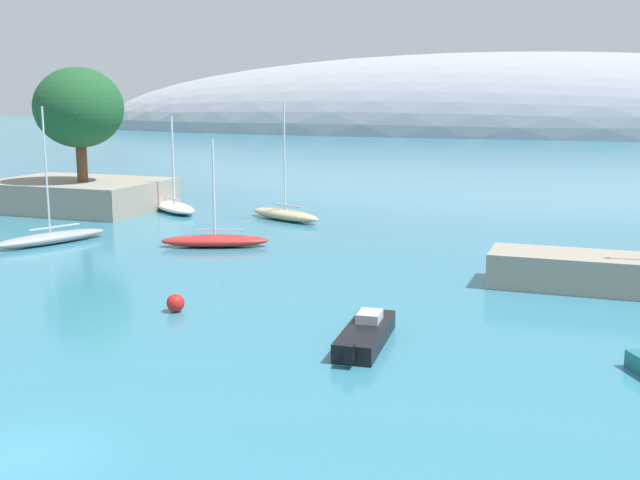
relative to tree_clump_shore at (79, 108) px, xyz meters
The scene contains 10 objects.
water 50.17m from the tree_clump_shore, 55.06° to the right, with size 600.00×600.00×0.00m, color teal.
shore_outcrop 7.99m from the tree_clump_shore, 145.65° to the left, with size 15.05×10.81×2.66m, color gray.
tree_clump_shore is the anchor object (origin of this frame).
distant_ridge 160.42m from the tree_clump_shore, 85.16° to the left, with size 249.44×61.00×43.38m, color #999EA8.
sailboat_sand_near_shore 20.60m from the tree_clump_shore, ahead, with size 7.79×4.92×9.82m.
sailboat_grey_mid_mooring 17.69m from the tree_clump_shore, 61.57° to the right, with size 4.65×8.47×9.49m.
sailboat_red_outer_mooring 23.05m from the tree_clump_shore, 29.44° to the right, with size 7.55×4.55×7.34m.
sailboat_white_end_of_line 11.83m from the tree_clump_shore, 18.57° to the left, with size 7.20×6.41×8.46m.
motorboat_black_foreground 44.78m from the tree_clump_shore, 38.34° to the right, with size 2.07×5.98×1.18m.
mooring_buoy_red 36.50m from the tree_clump_shore, 46.33° to the right, with size 0.87×0.87×0.87m, color red.
Camera 1 is at (15.10, -16.42, 10.19)m, focal length 43.49 mm.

